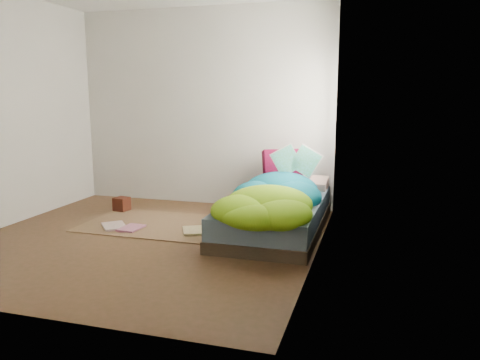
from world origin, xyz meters
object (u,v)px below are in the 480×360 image
wooden_box (122,204)px  floor_book_b (123,227)px  floor_book_a (103,227)px  pillow_magenta (282,169)px  bed (275,215)px  open_book (296,152)px

wooden_box → floor_book_b: bearing=-59.1°
wooden_box → floor_book_a: wooden_box is taller
pillow_magenta → floor_book_a: size_ratio=1.44×
bed → wooden_box: (-2.07, 0.28, -0.07)m
floor_book_a → wooden_box: bearing=65.0°
floor_book_a → floor_book_b: (0.21, 0.06, 0.00)m
open_book → pillow_magenta: bearing=121.4°
floor_book_b → pillow_magenta: bearing=41.2°
open_book → floor_book_b: 2.13m
bed → open_book: bearing=69.5°
open_book → floor_book_b: (-1.77, -0.86, -0.80)m
floor_book_a → bed: bearing=-25.4°
pillow_magenta → open_book: open_book is taller
bed → wooden_box: 2.09m
pillow_magenta → wooden_box: 2.10m
bed → floor_book_b: (-1.63, -0.46, -0.14)m
open_book → wooden_box: (-2.21, -0.12, -0.73)m
pillow_magenta → floor_book_a: (-1.77, -1.23, -0.55)m
wooden_box → floor_book_b: (0.44, -0.74, -0.07)m
open_book → floor_book_a: size_ratio=1.45×
bed → open_book: (0.15, 0.40, 0.66)m
open_book → floor_book_b: size_ratio=1.62×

